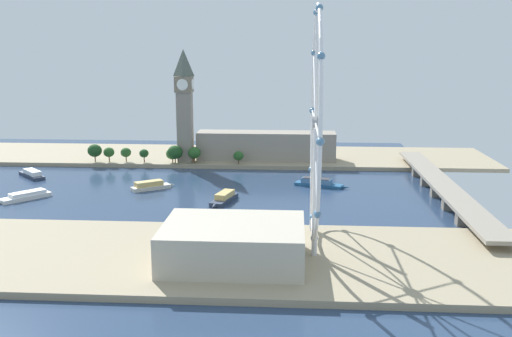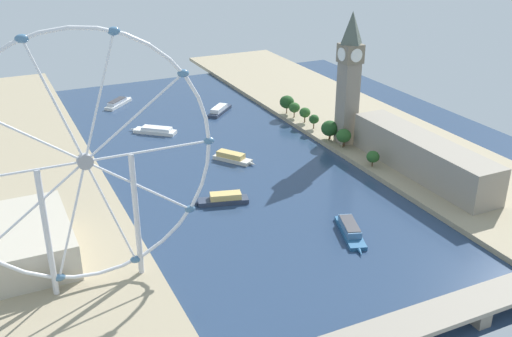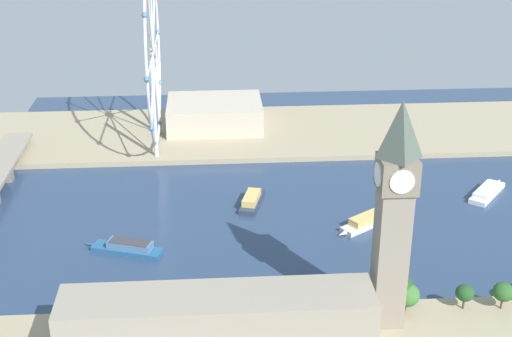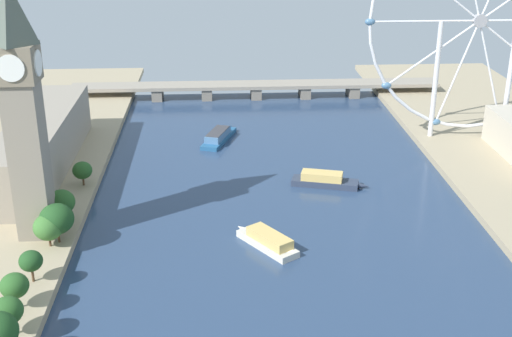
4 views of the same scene
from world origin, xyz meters
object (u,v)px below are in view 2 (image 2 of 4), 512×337
Objects in this scene: clock_tower at (349,77)px; river_bridge at (414,326)px; parliament_block at (422,156)px; tour_boat_2 at (223,199)px; tour_boat_3 at (350,230)px; tour_boat_0 at (220,110)px; tour_boat_5 at (118,103)px; riverside_hall at (19,242)px; ferris_wheel at (85,164)px; tour_boat_1 at (232,157)px; tour_boat_4 at (155,130)px.

river_bridge is at bearing 64.14° from clock_tower.
river_bridge is (98.38, 114.96, -7.75)m from parliament_block.
tour_boat_2 is 73.04m from tour_boat_3.
tour_boat_0 is 0.88× the size of tour_boat_2.
parliament_block is (-12.27, 62.71, -34.04)m from clock_tower.
clock_tower is 2.98× the size of tour_boat_5.
riverside_hall is at bearing 24.52° from tour_boat_2.
river_bridge reaches higher than tour_boat_3.
clock_tower is 2.34× the size of tour_boat_3.
river_bridge is at bearing -142.43° from tour_boat_0.
river_bridge is (-126.96, 117.62, -5.02)m from riverside_hall.
parliament_block is at bearing -173.92° from tour_boat_2.
river_bridge is at bearing 137.19° from riverside_hall.
tour_boat_2 is at bearing -132.76° from tour_boat_5.
riverside_hall is (28.29, -34.23, -46.51)m from ferris_wheel.
clock_tower is 0.40× the size of river_bridge.
tour_boat_2 is at bearing -124.18° from tour_boat_3.
tour_boat_5 is at bearing -149.20° from tour_boat_3.
tour_boat_5 is (10.22, -198.28, -0.19)m from tour_boat_2.
tour_boat_3 is (63.27, 101.46, -45.82)m from clock_tower.
tour_boat_1 is (79.26, -8.68, -45.68)m from clock_tower.
riverside_hall is 1.59× the size of tour_boat_3.
parliament_block is 85.71m from tour_boat_3.
ferris_wheel reaches higher than tour_boat_3.
tour_boat_3 is at bearing -138.84° from tour_boat_0.
tour_boat_2 is (-77.63, -51.21, -55.46)m from ferris_wheel.
riverside_hall is 2.16× the size of tour_boat_1.
tour_boat_1 is 58.79m from tour_boat_2.
tour_boat_3 is 1.27× the size of tour_boat_5.
tour_boat_0 is at bearing -97.43° from river_bridge.
parliament_block is at bearing 17.24° from tour_boat_1.
tour_boat_2 is 0.87× the size of tour_boat_3.
ferris_wheel is 264.36m from tour_boat_5.
tour_boat_1 is at bearing -121.13° from tour_boat_5.
riverside_hall is at bearing -0.68° from parliament_block.
parliament_block is 0.50× the size of river_bridge.
tour_boat_3 is at bearing 58.05° from clock_tower.
tour_boat_2 is (21.04, -134.59, -3.93)m from river_bridge.
ferris_wheel is 133.81m from tour_boat_3.
tour_boat_3 is (-15.99, 110.13, -0.15)m from tour_boat_1.
tour_boat_0 is (-135.19, -196.73, -55.60)m from ferris_wheel.
tour_boat_3 is 1.20× the size of tour_boat_4.
ferris_wheel is 2.91× the size of tour_boat_3.
tour_boat_3 is at bearing 144.12° from tour_boat_4.
riverside_hall reaches higher than tour_boat_2.
tour_boat_5 is at bearing -59.25° from parliament_block.
parliament_block is 176.75m from tour_boat_0.
ferris_wheel is 3.94× the size of tour_boat_1.
parliament_block is 116.65m from tour_boat_1.
ferris_wheel is at bearing 106.35° from tour_boat_4.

